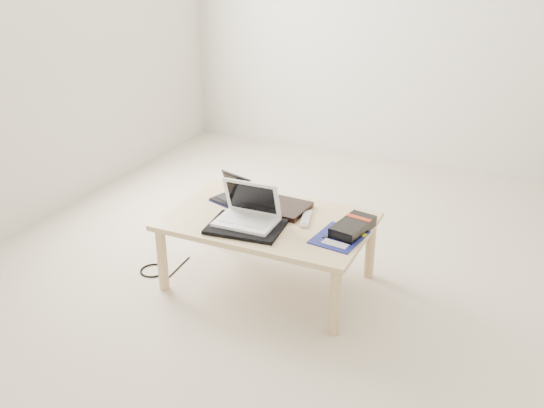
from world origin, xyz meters
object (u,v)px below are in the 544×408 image
at_px(netbook, 235,196).
at_px(gpu_box, 353,227).
at_px(white_laptop, 248,213).
at_px(coffee_table, 268,227).

bearing_deg(netbook, gpu_box, -7.25).
bearing_deg(white_laptop, netbook, 130.66).
xyz_separation_m(netbook, white_laptop, (0.21, -0.24, 0.03)).
relative_size(netbook, gpu_box, 0.93).
bearing_deg(gpu_box, white_laptop, -164.61).
bearing_deg(netbook, white_laptop, -49.34).
relative_size(coffee_table, white_laptop, 3.45).
distance_m(white_laptop, gpu_box, 0.55).
xyz_separation_m(coffee_table, white_laptop, (-0.06, -0.11, 0.11)).
bearing_deg(white_laptop, gpu_box, 15.39).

